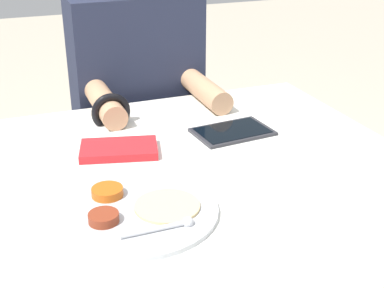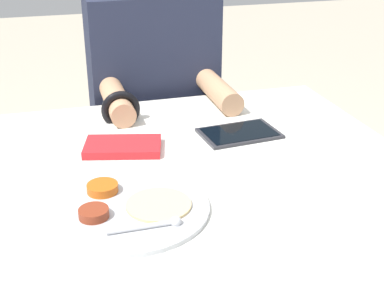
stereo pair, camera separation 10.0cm
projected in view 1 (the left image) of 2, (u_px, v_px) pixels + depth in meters
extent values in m
cylinder|color=#B7BABF|center=(138.00, 211.00, 1.07)|extent=(0.32, 0.32, 0.01)
cylinder|color=#B75114|center=(107.00, 192.00, 1.11)|extent=(0.07, 0.07, 0.02)
cylinder|color=maroon|center=(104.00, 218.00, 1.02)|extent=(0.06, 0.06, 0.02)
cylinder|color=#DBBC7F|center=(167.00, 206.00, 1.07)|extent=(0.13, 0.13, 0.01)
cylinder|color=#B7BABF|center=(155.00, 229.00, 0.99)|extent=(0.13, 0.01, 0.01)
sphere|color=#B7BABF|center=(188.00, 222.00, 1.01)|extent=(0.02, 0.02, 0.02)
cube|color=silver|center=(119.00, 152.00, 1.32)|extent=(0.21, 0.15, 0.01)
cube|color=red|center=(119.00, 149.00, 1.32)|extent=(0.21, 0.15, 0.02)
cube|color=#28282D|center=(232.00, 132.00, 1.43)|extent=(0.21, 0.15, 0.01)
cube|color=black|center=(233.00, 130.00, 1.43)|extent=(0.19, 0.13, 0.00)
cube|color=black|center=(143.00, 223.00, 2.02)|extent=(0.38, 0.22, 0.44)
cube|color=#1E2338|center=(137.00, 89.00, 1.80)|extent=(0.42, 0.20, 0.63)
cylinder|color=tan|center=(104.00, 103.00, 1.55)|extent=(0.07, 0.27, 0.07)
cylinder|color=tan|center=(205.00, 90.00, 1.65)|extent=(0.07, 0.27, 0.07)
torus|color=black|center=(111.00, 112.00, 1.48)|extent=(0.11, 0.02, 0.11)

